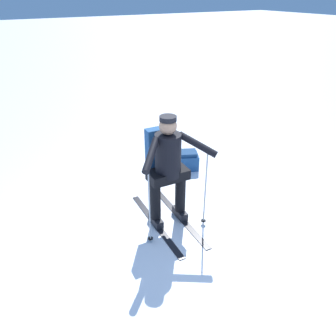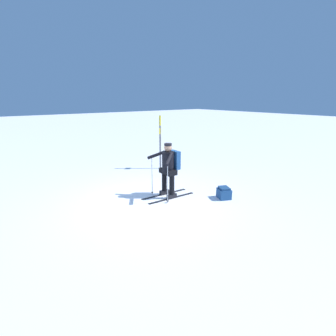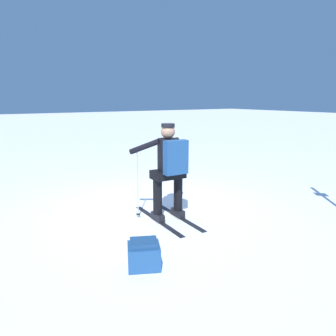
# 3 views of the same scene
# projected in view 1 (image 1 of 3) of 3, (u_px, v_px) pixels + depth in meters

# --- Properties ---
(ground_plane) EXTENTS (80.00, 80.00, 0.00)m
(ground_plane) POSITION_uv_depth(u_px,v_px,m) (188.00, 249.00, 4.27)
(ground_plane) COLOR white
(skier) EXTENTS (1.60, 1.07, 1.61)m
(skier) POSITION_uv_depth(u_px,v_px,m) (167.00, 164.00, 4.37)
(skier) COLOR black
(skier) RESTS_ON ground_plane
(dropped_backpack) EXTENTS (0.46, 0.49, 0.35)m
(dropped_backpack) POSITION_uv_depth(u_px,v_px,m) (188.00, 160.00, 6.13)
(dropped_backpack) COLOR navy
(dropped_backpack) RESTS_ON ground_plane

